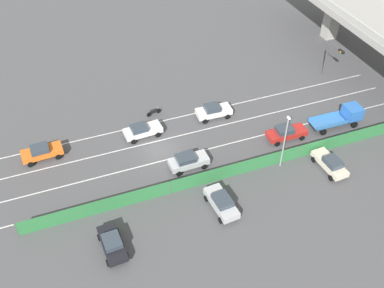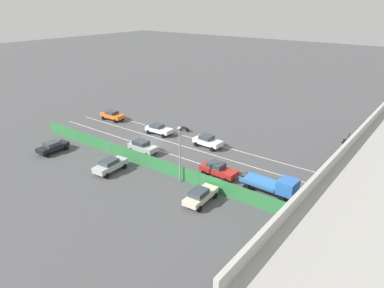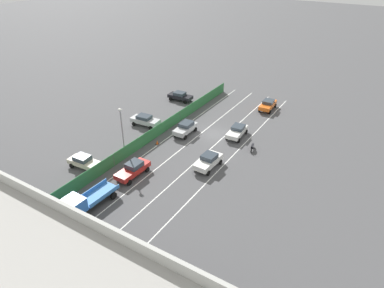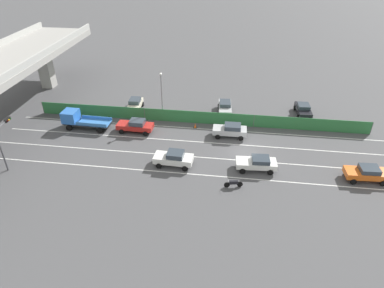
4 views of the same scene
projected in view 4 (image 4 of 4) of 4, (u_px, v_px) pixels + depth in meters
ground_plane at (245, 153)px, 40.65m from camera, size 300.00×300.00×0.00m
lane_line_left_edge at (185, 174)px, 37.15m from camera, size 0.14×48.89×0.01m
lane_line_mid_left at (190, 156)px, 39.97m from camera, size 0.14×48.89×0.01m
lane_line_mid_right at (194, 141)px, 42.79m from camera, size 0.14×48.89×0.01m
lane_line_right_edge at (197, 128)px, 45.62m from camera, size 0.14×48.89×0.01m
green_fence at (198, 117)px, 46.42m from camera, size 0.10×44.99×1.77m
car_sedan_silver at (230, 130)px, 43.40m from camera, size 2.07×4.30×1.71m
car_taxi_orange at (367, 173)px, 35.79m from camera, size 2.22×4.48×1.61m
car_sedan_red at (136, 125)px, 44.44m from camera, size 2.09×4.74×1.70m
car_hatchback_white at (174, 158)px, 38.04m from camera, size 2.19×4.39×1.72m
car_sedan_white at (257, 163)px, 37.37m from camera, size 2.27×4.51×1.55m
flatbed_truck_blue at (79, 119)px, 45.24m from camera, size 2.45×6.32×2.35m
motorcycle at (233, 183)px, 35.00m from camera, size 0.67×1.93×0.93m
parked_sedan_dark at (303, 109)px, 48.62m from camera, size 4.44×2.17×1.56m
parked_wagon_silver at (225, 107)px, 49.11m from camera, size 4.60×2.27×1.67m
parked_sedan_cream at (135, 104)px, 49.84m from camera, size 4.61×2.13×1.64m
traffic_light at (4, 136)px, 36.60m from camera, size 3.06×0.45×5.25m
street_lamp at (162, 92)px, 45.59m from camera, size 0.60×0.36×6.80m
traffic_cone at (195, 126)px, 45.67m from camera, size 0.47×0.47×0.62m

